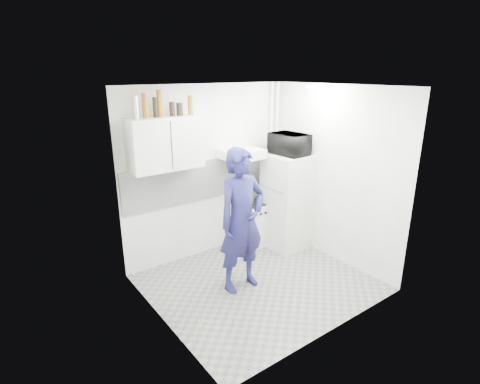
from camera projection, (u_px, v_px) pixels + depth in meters
floor at (258, 283)px, 5.13m from camera, size 2.80×2.80×0.00m
ceiling at (262, 86)px, 4.33m from camera, size 2.80×2.80×0.00m
wall_back at (208, 172)px, 5.69m from camera, size 2.80×0.00×2.80m
wall_left at (157, 217)px, 3.94m from camera, size 0.00×2.60×2.60m
wall_right at (333, 175)px, 5.52m from camera, size 0.00×2.60×2.60m
person at (242, 221)px, 4.77m from camera, size 0.70×0.47×1.89m
stove at (249, 225)px, 6.13m from camera, size 0.45×0.45×0.73m
fridge at (287, 201)px, 6.01m from camera, size 0.66×0.66×1.54m
stove_top at (249, 203)px, 6.01m from camera, size 0.44×0.44×0.03m
saucepan at (249, 200)px, 6.00m from camera, size 0.16×0.16×0.09m
microwave at (290, 144)px, 5.72m from camera, size 0.61×0.43×0.32m
bottle_a at (136, 108)px, 4.60m from camera, size 0.06×0.06×0.28m
bottle_b at (145, 106)px, 4.66m from camera, size 0.08×0.08×0.31m
bottle_c at (155, 107)px, 4.75m from camera, size 0.06×0.06×0.26m
bottle_d at (160, 103)px, 4.77m from camera, size 0.08×0.08×0.35m
canister_a at (172, 109)px, 4.89m from camera, size 0.07×0.07×0.18m
canister_b at (180, 109)px, 4.96m from camera, size 0.09×0.09×0.17m
bottle_e at (190, 105)px, 5.03m from camera, size 0.06×0.06×0.26m
upper_cabinet at (166, 144)px, 4.96m from camera, size 1.00×0.35×0.70m
range_hood at (242, 154)px, 5.66m from camera, size 0.60×0.50×0.14m
backsplash at (209, 179)px, 5.71m from camera, size 2.74×0.03×0.60m
pipe_a at (276, 161)px, 6.36m from camera, size 0.05×0.05×2.60m
pipe_b at (270, 162)px, 6.29m from camera, size 0.04×0.04×2.60m
ceiling_spot_fixture at (310, 86)px, 5.05m from camera, size 0.10×0.10×0.02m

